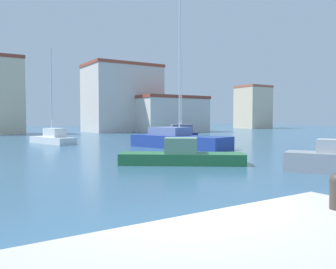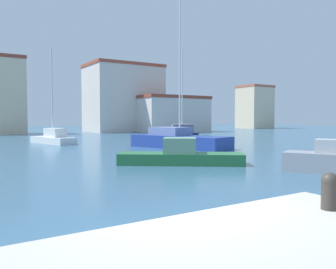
{
  "view_description": "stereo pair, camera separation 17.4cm",
  "coord_description": "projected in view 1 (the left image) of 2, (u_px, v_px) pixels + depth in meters",
  "views": [
    {
      "loc": [
        -3.36,
        -4.8,
        2.44
      ],
      "look_at": [
        10.94,
        17.5,
        1.14
      ],
      "focal_mm": 37.07,
      "sensor_mm": 36.0,
      "label": 1
    },
    {
      "loc": [
        -3.22,
        -4.89,
        2.44
      ],
      "look_at": [
        10.94,
        17.5,
        1.14
      ],
      "focal_mm": 37.07,
      "sensor_mm": 36.0,
      "label": 2
    }
  ],
  "objects": [
    {
      "name": "waterfront_apartments",
      "position": [
        253.0,
        107.0,
        78.75
      ],
      "size": [
        6.63,
        6.03,
        9.64
      ],
      "color": "beige",
      "rests_on": "ground"
    },
    {
      "name": "sailboat_navy_near_pier",
      "position": [
        181.0,
        133.0,
        39.42
      ],
      "size": [
        6.22,
        8.27,
        10.05
      ],
      "color": "#19234C",
      "rests_on": "water"
    },
    {
      "name": "motorboat_green_outer_mooring",
      "position": [
        182.0,
        156.0,
        18.1
      ],
      "size": [
        6.21,
        5.14,
        1.39
      ],
      "color": "#28703D",
      "rests_on": "water"
    },
    {
      "name": "harbor_office",
      "position": [
        122.0,
        98.0,
        59.97
      ],
      "size": [
        12.17,
        8.85,
        11.51
      ],
      "color": "beige",
      "rests_on": "ground"
    },
    {
      "name": "warehouse_block",
      "position": [
        168.0,
        114.0,
        59.08
      ],
      "size": [
        11.89,
        8.3,
        6.05
      ],
      "color": "beige",
      "rests_on": "ground"
    },
    {
      "name": "water",
      "position": [
        191.0,
        145.0,
        30.87
      ],
      "size": [
        160.0,
        160.0,
        0.0
      ],
      "primitive_type": "plane",
      "color": "#38607F",
      "rests_on": "ground"
    },
    {
      "name": "sailboat_white_behind_lamppost",
      "position": [
        53.0,
        138.0,
        32.39
      ],
      "size": [
        3.06,
        5.93,
        8.9
      ],
      "color": "white",
      "rests_on": "water"
    },
    {
      "name": "sailboat_blue_distant_north",
      "position": [
        178.0,
        139.0,
        27.85
      ],
      "size": [
        5.14,
        8.81,
        13.7
      ],
      "color": "#233D93",
      "rests_on": "water"
    }
  ]
}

